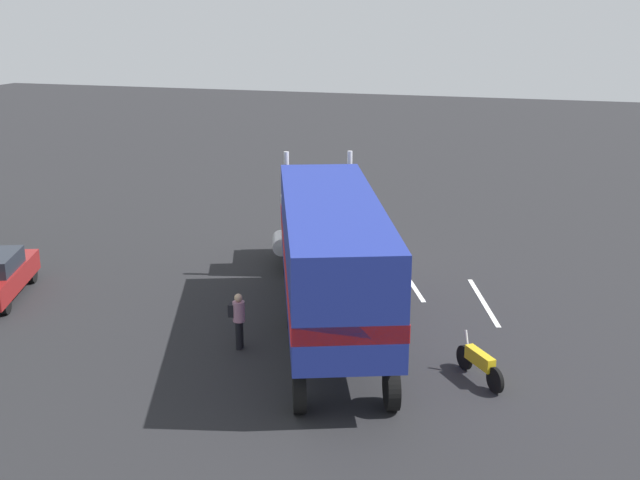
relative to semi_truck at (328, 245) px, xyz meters
name	(u,v)px	position (x,y,z in m)	size (l,w,h in m)	color
ground_plane	(329,257)	(6.52, 1.91, -2.52)	(120.00, 120.00, 0.00)	#232326
lane_stripe_near	(409,280)	(4.77, -1.59, -2.52)	(4.40, 0.16, 0.01)	silver
lane_stripe_mid	(483,302)	(3.37, -4.30, -2.52)	(4.40, 0.16, 0.01)	silver
semi_truck	(328,245)	(0.00, 0.00, 0.00)	(14.10, 7.45, 4.50)	silver
person_bystander	(238,319)	(-2.41, 1.91, -1.63)	(0.34, 0.46, 1.63)	black
motorcycle	(479,363)	(-2.46, -4.79, -2.04)	(1.71, 1.39, 1.12)	black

